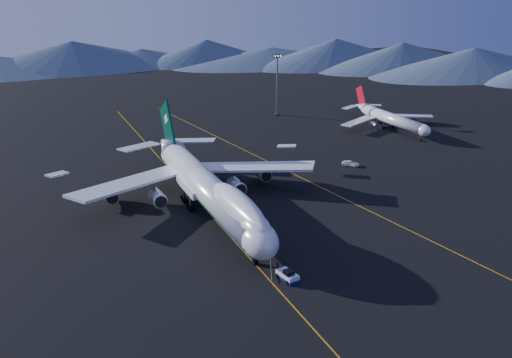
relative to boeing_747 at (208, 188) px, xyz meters
name	(u,v)px	position (x,y,z in m)	size (l,w,h in m)	color
ground	(208,212)	(0.00, -0.03, -5.81)	(500.00, 500.00, 0.00)	black
taxiway_line_main	(208,212)	(0.00, -0.03, -5.80)	(0.25, 220.00, 0.01)	#C8850B
taxiway_line_side	(307,180)	(30.00, 9.97, -5.80)	(0.25, 200.00, 0.01)	#C8850B
boeing_747	(208,188)	(0.00, 0.00, 0.00)	(59.62, 72.43, 19.37)	silver
pushback_tug	(288,276)	(3.00, -33.71, -5.20)	(3.15, 4.78, 1.94)	silver
second_jet	(390,118)	(81.20, 46.16, -2.17)	(37.48, 42.35, 12.05)	silver
service_van	(351,163)	(46.98, 15.98, -5.14)	(2.24, 4.85, 1.35)	white
floodlight_mast	(277,85)	(54.42, 80.17, 5.66)	(2.80, 2.10, 22.64)	black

